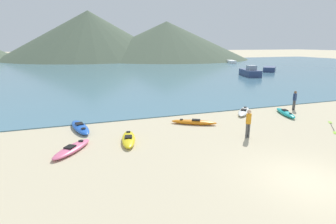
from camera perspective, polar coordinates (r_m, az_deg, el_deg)
ground_plane at (r=11.69m, az=27.96°, el=-13.15°), size 400.00×400.00×0.00m
bay_water at (r=53.13m, az=-10.50°, el=8.86°), size 160.00×70.00×0.06m
far_hill_midright at (r=100.80m, az=-16.79°, el=15.77°), size 59.42×59.42×16.46m
far_hill_right at (r=96.47m, az=-0.31°, el=15.36°), size 56.81×56.81×12.81m
kayak_on_sand_0 at (r=17.24m, az=5.64°, el=-2.20°), size 2.87×1.97×0.34m
kayak_on_sand_1 at (r=21.24m, az=24.20°, el=-0.17°), size 1.44×2.85×0.38m
kayak_on_sand_2 at (r=14.30m, az=-8.59°, el=-5.82°), size 1.16×2.70×0.36m
kayak_on_sand_3 at (r=16.94m, az=-18.58°, el=-3.15°), size 1.39×3.25×0.38m
kayak_on_sand_4 at (r=20.67m, az=16.16°, el=0.13°), size 2.49×2.64×0.35m
kayak_on_sand_5 at (r=13.77m, az=-20.17°, el=-7.51°), size 2.18×2.63×0.32m
person_near_foreground at (r=15.17m, az=17.11°, el=-2.06°), size 0.33×0.25×1.62m
person_near_waterline at (r=23.01m, az=25.85°, el=2.54°), size 0.31×0.23×1.54m
moored_boat_0 at (r=53.82m, az=21.21°, el=8.70°), size 4.22×4.30×0.87m
moored_boat_1 at (r=75.10m, az=13.63°, el=10.60°), size 3.51×5.97×0.71m
moored_boat_2 at (r=44.86m, az=17.44°, el=8.25°), size 3.35×5.16×1.74m
loose_paddle at (r=19.53m, az=32.18°, el=-2.83°), size 2.05×2.13×0.03m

